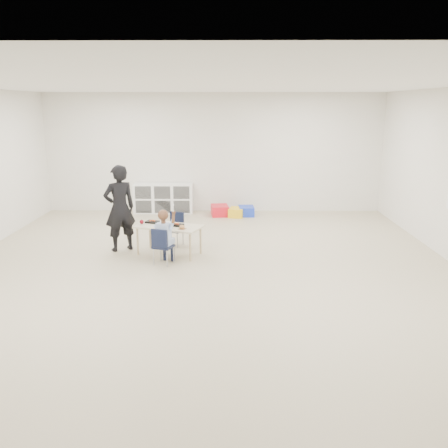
{
  "coord_description": "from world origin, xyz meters",
  "views": [
    {
      "loc": [
        0.35,
        -6.83,
        2.51
      ],
      "look_at": [
        0.29,
        -0.23,
        0.85
      ],
      "focal_mm": 38.0,
      "sensor_mm": 36.0,
      "label": 1
    }
  ],
  "objects_px": {
    "chair_near": "(163,246)",
    "cubby_shelf": "(164,198)",
    "child": "(163,235)",
    "adult": "(120,208)",
    "table": "(169,240)"
  },
  "relations": [
    {
      "from": "child",
      "to": "adult",
      "type": "xyz_separation_m",
      "value": [
        -0.85,
        0.76,
        0.28
      ]
    },
    {
      "from": "table",
      "to": "chair_near",
      "type": "height_order",
      "value": "chair_near"
    },
    {
      "from": "child",
      "to": "cubby_shelf",
      "type": "bearing_deg",
      "value": 117.48
    },
    {
      "from": "table",
      "to": "adult",
      "type": "xyz_separation_m",
      "value": [
        -0.88,
        0.24,
        0.5
      ]
    },
    {
      "from": "cubby_shelf",
      "to": "chair_near",
      "type": "bearing_deg",
      "value": -82.45
    },
    {
      "from": "chair_near",
      "to": "adult",
      "type": "distance_m",
      "value": 1.23
    },
    {
      "from": "child",
      "to": "adult",
      "type": "distance_m",
      "value": 1.17
    },
    {
      "from": "table",
      "to": "adult",
      "type": "distance_m",
      "value": 1.04
    },
    {
      "from": "child",
      "to": "table",
      "type": "bearing_deg",
      "value": 106.78
    },
    {
      "from": "table",
      "to": "child",
      "type": "distance_m",
      "value": 0.56
    },
    {
      "from": "child",
      "to": "cubby_shelf",
      "type": "xyz_separation_m",
      "value": [
        -0.5,
        3.8,
        -0.13
      ]
    },
    {
      "from": "chair_near",
      "to": "cubby_shelf",
      "type": "relative_size",
      "value": 0.44
    },
    {
      "from": "cubby_shelf",
      "to": "child",
      "type": "bearing_deg",
      "value": -82.45
    },
    {
      "from": "table",
      "to": "chair_near",
      "type": "distance_m",
      "value": 0.52
    },
    {
      "from": "adult",
      "to": "chair_near",
      "type": "bearing_deg",
      "value": 106.9
    }
  ]
}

